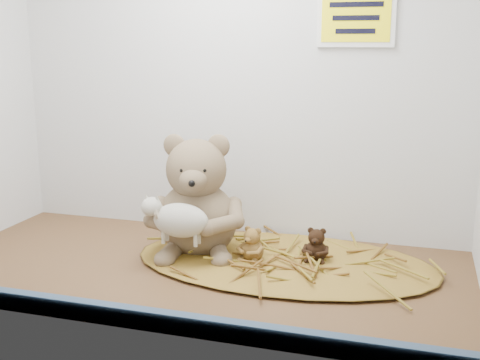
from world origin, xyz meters
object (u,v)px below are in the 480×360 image
(main_teddy, at_px, (197,195))
(mini_teddy_brown, at_px, (316,243))
(toy_lamb, at_px, (181,220))
(mini_teddy_tan, at_px, (253,242))

(main_teddy, bearing_deg, mini_teddy_brown, -13.96)
(main_teddy, height_order, mini_teddy_brown, main_teddy)
(toy_lamb, distance_m, mini_teddy_tan, 0.17)
(mini_teddy_tan, relative_size, mini_teddy_brown, 1.02)
(main_teddy, xyz_separation_m, toy_lamb, (0.00, -0.10, -0.03))
(main_teddy, relative_size, toy_lamb, 1.73)
(mini_teddy_tan, height_order, mini_teddy_brown, mini_teddy_tan)
(main_teddy, bearing_deg, mini_teddy_tan, -28.53)
(toy_lamb, distance_m, mini_teddy_brown, 0.31)
(main_teddy, height_order, mini_teddy_tan, main_teddy)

